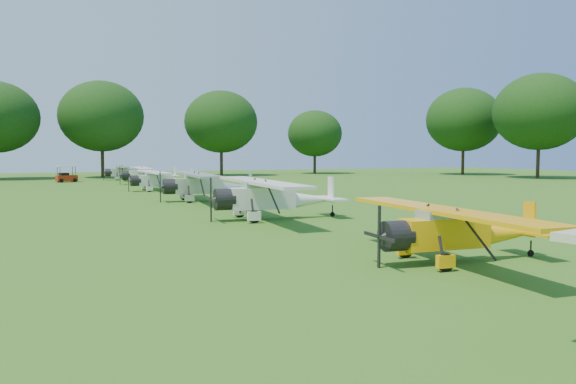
{
  "coord_description": "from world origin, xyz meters",
  "views": [
    {
      "loc": [
        -9.98,
        -22.01,
        3.3
      ],
      "look_at": [
        1.08,
        2.83,
        1.4
      ],
      "focal_mm": 35.0,
      "sensor_mm": 36.0,
      "label": 1
    }
  ],
  "objects_px": {
    "aircraft_4": "(205,183)",
    "aircraft_6": "(147,173)",
    "aircraft_3": "(272,194)",
    "aircraft_5": "(160,178)",
    "aircraft_2": "(456,228)",
    "golf_cart": "(66,177)",
    "aircraft_7": "(127,171)"
  },
  "relations": [
    {
      "from": "aircraft_4",
      "to": "aircraft_6",
      "type": "height_order",
      "value": "aircraft_4"
    },
    {
      "from": "aircraft_3",
      "to": "aircraft_5",
      "type": "xyz_separation_m",
      "value": [
        -0.91,
        23.34,
        -0.16
      ]
    },
    {
      "from": "aircraft_4",
      "to": "aircraft_2",
      "type": "bearing_deg",
      "value": -82.46
    },
    {
      "from": "aircraft_4",
      "to": "aircraft_6",
      "type": "bearing_deg",
      "value": 94.86
    },
    {
      "from": "aircraft_2",
      "to": "golf_cart",
      "type": "height_order",
      "value": "golf_cart"
    },
    {
      "from": "aircraft_2",
      "to": "aircraft_7",
      "type": "bearing_deg",
      "value": 96.37
    },
    {
      "from": "aircraft_5",
      "to": "golf_cart",
      "type": "relative_size",
      "value": 3.92
    },
    {
      "from": "aircraft_2",
      "to": "aircraft_6",
      "type": "distance_m",
      "value": 46.98
    },
    {
      "from": "aircraft_4",
      "to": "golf_cart",
      "type": "relative_size",
      "value": 4.46
    },
    {
      "from": "aircraft_5",
      "to": "aircraft_2",
      "type": "bearing_deg",
      "value": -88.43
    },
    {
      "from": "aircraft_5",
      "to": "aircraft_7",
      "type": "relative_size",
      "value": 0.99
    },
    {
      "from": "aircraft_2",
      "to": "golf_cart",
      "type": "bearing_deg",
      "value": 103.75
    },
    {
      "from": "aircraft_4",
      "to": "aircraft_5",
      "type": "relative_size",
      "value": 1.14
    },
    {
      "from": "aircraft_2",
      "to": "aircraft_5",
      "type": "bearing_deg",
      "value": 97.66
    },
    {
      "from": "aircraft_3",
      "to": "aircraft_7",
      "type": "distance_m",
      "value": 44.93
    },
    {
      "from": "aircraft_4",
      "to": "aircraft_5",
      "type": "distance_m",
      "value": 11.73
    },
    {
      "from": "aircraft_6",
      "to": "golf_cart",
      "type": "height_order",
      "value": "aircraft_6"
    },
    {
      "from": "aircraft_4",
      "to": "aircraft_6",
      "type": "relative_size",
      "value": 1.09
    },
    {
      "from": "golf_cart",
      "to": "aircraft_4",
      "type": "bearing_deg",
      "value": -89.97
    },
    {
      "from": "aircraft_3",
      "to": "golf_cart",
      "type": "height_order",
      "value": "aircraft_3"
    },
    {
      "from": "aircraft_6",
      "to": "aircraft_7",
      "type": "bearing_deg",
      "value": 96.84
    },
    {
      "from": "aircraft_5",
      "to": "aircraft_6",
      "type": "height_order",
      "value": "aircraft_6"
    },
    {
      "from": "aircraft_2",
      "to": "golf_cart",
      "type": "distance_m",
      "value": 55.26
    },
    {
      "from": "aircraft_2",
      "to": "aircraft_4",
      "type": "xyz_separation_m",
      "value": [
        -1.05,
        24.08,
        0.17
      ]
    },
    {
      "from": "aircraft_7",
      "to": "aircraft_6",
      "type": "bearing_deg",
      "value": -80.98
    },
    {
      "from": "aircraft_7",
      "to": "aircraft_3",
      "type": "bearing_deg",
      "value": -83.76
    },
    {
      "from": "aircraft_7",
      "to": "golf_cart",
      "type": "relative_size",
      "value": 3.96
    },
    {
      "from": "aircraft_3",
      "to": "aircraft_7",
      "type": "bearing_deg",
      "value": 94.32
    },
    {
      "from": "aircraft_5",
      "to": "aircraft_7",
      "type": "height_order",
      "value": "aircraft_7"
    },
    {
      "from": "aircraft_2",
      "to": "aircraft_6",
      "type": "bearing_deg",
      "value": 95.91
    },
    {
      "from": "aircraft_5",
      "to": "golf_cart",
      "type": "distance_m",
      "value": 20.01
    },
    {
      "from": "aircraft_3",
      "to": "golf_cart",
      "type": "xyz_separation_m",
      "value": [
        -7.75,
        42.14,
        -0.63
      ]
    }
  ]
}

